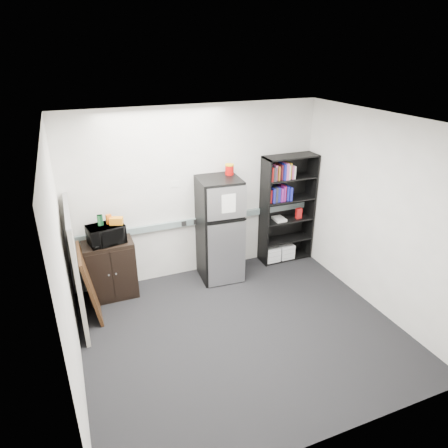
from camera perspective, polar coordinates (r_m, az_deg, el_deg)
name	(u,v)px	position (r m, az deg, el deg)	size (l,w,h in m)	color
floor	(242,331)	(5.46, 2.57, -15.04)	(4.00, 4.00, 0.00)	black
wall_back	(197,193)	(6.24, -3.86, 4.37)	(4.00, 0.02, 2.70)	silver
wall_right	(378,215)	(5.80, 21.15, 1.20)	(0.02, 3.50, 2.70)	silver
wall_left	(64,272)	(4.37, -21.85, -6.37)	(0.02, 3.50, 2.70)	silver
ceiling	(247,124)	(4.31, 3.24, 14.14)	(4.00, 3.50, 0.02)	white
electrical_raceway	(198,221)	(6.37, -3.67, 0.47)	(3.92, 0.05, 0.10)	gray
wall_note	(175,184)	(6.07, -7.05, 5.70)	(0.14, 0.00, 0.10)	white
bookshelf	(286,207)	(6.80, 8.86, 2.44)	(0.90, 0.34, 1.85)	black
cubicle_partition	(76,267)	(5.58, -20.35, -5.72)	(0.06, 1.30, 1.62)	#9F988D
cabinet	(111,269)	(6.13, -15.90, -6.25)	(0.71, 0.47, 0.89)	black
microwave	(106,234)	(5.86, -16.51, -1.41)	(0.49, 0.33, 0.27)	black
snack_box_a	(100,220)	(5.80, -17.28, 0.54)	(0.07, 0.05, 0.15)	#195828
snack_box_b	(100,220)	(5.80, -17.28, 0.54)	(0.07, 0.05, 0.15)	#0C351B
snack_box_c	(109,219)	(5.81, -16.14, 0.67)	(0.07, 0.05, 0.14)	#C55612
snack_bag	(116,221)	(5.78, -15.14, 0.44)	(0.18, 0.10, 0.10)	orange
refrigerator	(219,230)	(6.22, -0.67, -0.81)	(0.66, 0.69, 1.66)	black
coffee_can	(229,169)	(6.09, 0.79, 7.90)	(0.13, 0.13, 0.18)	#B20A08
framed_poster	(90,283)	(5.80, -18.64, -7.97)	(0.20, 0.76, 0.97)	black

